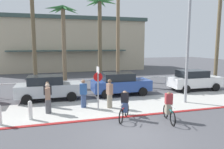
# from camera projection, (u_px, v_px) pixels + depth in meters

# --- Properties ---
(ground_plane) EXTENTS (80.00, 80.00, 0.00)m
(ground_plane) POSITION_uv_depth(u_px,v_px,m) (90.00, 89.00, 18.55)
(ground_plane) COLOR #4C4C51
(sidewalk_strip) EXTENTS (44.00, 4.00, 0.02)m
(sidewalk_strip) POSITION_uv_depth(u_px,v_px,m) (106.00, 107.00, 13.02)
(sidewalk_strip) COLOR beige
(sidewalk_strip) RESTS_ON ground
(curb_paint) EXTENTS (44.00, 0.24, 0.03)m
(curb_paint) POSITION_uv_depth(u_px,v_px,m) (116.00, 118.00, 11.12)
(curb_paint) COLOR maroon
(curb_paint) RESTS_ON ground
(building_backdrop) EXTENTS (23.19, 10.31, 7.75)m
(building_backdrop) POSITION_uv_depth(u_px,v_px,m) (67.00, 44.00, 33.48)
(building_backdrop) COLOR #BCAD8E
(building_backdrop) RESTS_ON ground
(rail_fence) EXTENTS (18.32, 0.08, 1.04)m
(rail_fence) POSITION_uv_depth(u_px,v_px,m) (93.00, 82.00, 17.01)
(rail_fence) COLOR white
(rail_fence) RESTS_ON ground
(stop_sign_bike_lane) EXTENTS (0.52, 0.56, 2.56)m
(stop_sign_bike_lane) POSITION_uv_depth(u_px,v_px,m) (98.00, 82.00, 12.10)
(stop_sign_bike_lane) COLOR gray
(stop_sign_bike_lane) RESTS_ON ground
(bollard_1) EXTENTS (0.20, 0.20, 1.00)m
(bollard_1) POSITION_uv_depth(u_px,v_px,m) (30.00, 110.00, 10.78)
(bollard_1) COLOR white
(bollard_1) RESTS_ON ground
(streetlight_curb) EXTENTS (0.24, 2.54, 7.50)m
(streetlight_curb) POSITION_uv_depth(u_px,v_px,m) (191.00, 37.00, 13.28)
(streetlight_curb) COLOR #9EA0A5
(streetlight_curb) RESTS_ON ground
(palm_tree_0) EXTENTS (3.13, 3.17, 9.87)m
(palm_tree_0) POSITION_uv_depth(u_px,v_px,m) (32.00, 5.00, 19.23)
(palm_tree_0) COLOR brown
(palm_tree_0) RESTS_ON ground
(palm_tree_1) EXTENTS (3.19, 3.05, 7.18)m
(palm_tree_1) POSITION_uv_depth(u_px,v_px,m) (63.00, 25.00, 18.50)
(palm_tree_1) COLOR #756047
(palm_tree_1) RESTS_ON ground
(palm_tree_2) EXTENTS (3.28, 3.34, 8.08)m
(palm_tree_2) POSITION_uv_depth(u_px,v_px,m) (100.00, 21.00, 20.02)
(palm_tree_2) COLOR brown
(palm_tree_2) RESTS_ON ground
(palm_tree_3) EXTENTS (3.35, 3.23, 10.12)m
(palm_tree_3) POSITION_uv_depth(u_px,v_px,m) (118.00, 12.00, 21.92)
(palm_tree_3) COLOR #846B4C
(palm_tree_3) RESTS_ON ground
(palm_tree_4) EXTENTS (3.42, 3.46, 9.90)m
(palm_tree_4) POSITION_uv_depth(u_px,v_px,m) (219.00, 11.00, 21.41)
(palm_tree_4) COLOR brown
(palm_tree_4) RESTS_ON ground
(car_silver_1) EXTENTS (4.40, 2.02, 1.69)m
(car_silver_1) POSITION_uv_depth(u_px,v_px,m) (49.00, 87.00, 14.70)
(car_silver_1) COLOR #B2B7BC
(car_silver_1) RESTS_ON ground
(car_blue_2) EXTENTS (4.40, 2.02, 1.69)m
(car_blue_2) POSITION_uv_depth(u_px,v_px,m) (120.00, 83.00, 16.19)
(car_blue_2) COLOR #284793
(car_blue_2) RESTS_ON ground
(car_white_3) EXTENTS (4.40, 2.02, 1.69)m
(car_white_3) POSITION_uv_depth(u_px,v_px,m) (194.00, 80.00, 17.87)
(car_white_3) COLOR white
(car_white_3) RESTS_ON ground
(cyclist_red_0) EXTENTS (1.08, 1.54, 1.50)m
(cyclist_red_0) POSITION_uv_depth(u_px,v_px,m) (125.00, 106.00, 10.88)
(cyclist_red_0) COLOR black
(cyclist_red_0) RESTS_ON ground
(cyclist_teal_1) EXTENTS (0.45, 1.79, 1.50)m
(cyclist_teal_1) POSITION_uv_depth(u_px,v_px,m) (169.00, 107.00, 10.61)
(cyclist_teal_1) COLOR black
(cyclist_teal_1) RESTS_ON ground
(pedestrian_0) EXTENTS (0.48, 0.44, 1.57)m
(pedestrian_0) POSITION_uv_depth(u_px,v_px,m) (48.00, 95.00, 13.01)
(pedestrian_0) COLOR #384C7A
(pedestrian_0) RESTS_ON ground
(pedestrian_1) EXTENTS (0.34, 0.41, 1.70)m
(pedestrian_1) POSITION_uv_depth(u_px,v_px,m) (48.00, 100.00, 11.75)
(pedestrian_1) COLOR #4C4C51
(pedestrian_1) RESTS_ON ground
(pedestrian_2) EXTENTS (0.39, 0.45, 1.76)m
(pedestrian_2) POSITION_uv_depth(u_px,v_px,m) (110.00, 95.00, 12.76)
(pedestrian_2) COLOR gray
(pedestrian_2) RESTS_ON ground
(pedestrian_3) EXTENTS (0.46, 0.41, 1.72)m
(pedestrian_3) POSITION_uv_depth(u_px,v_px,m) (83.00, 95.00, 12.84)
(pedestrian_3) COLOR #384C7A
(pedestrian_3) RESTS_ON ground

